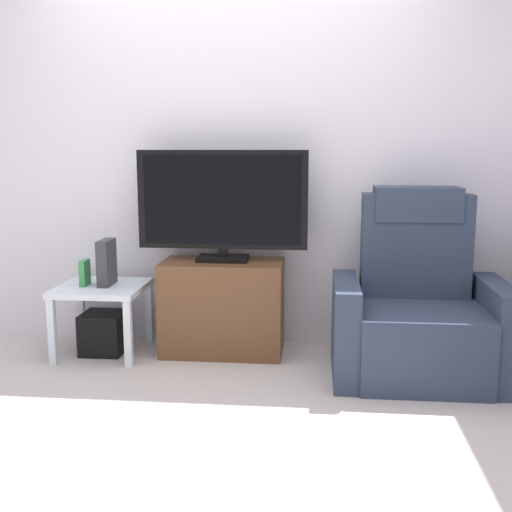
{
  "coord_description": "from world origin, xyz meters",
  "views": [
    {
      "loc": [
        0.57,
        -2.99,
        1.31
      ],
      "look_at": [
        0.22,
        0.5,
        0.7
      ],
      "focal_mm": 43.71,
      "sensor_mm": 36.0,
      "label": 1
    }
  ],
  "objects_px": {
    "tv_stand": "(223,307)",
    "television": "(222,203)",
    "recliner_armchair": "(418,311)",
    "subwoofer_box": "(104,333)",
    "side_table": "(102,296)",
    "book_upright": "(85,273)",
    "game_console": "(107,262)"
  },
  "relations": [
    {
      "from": "recliner_armchair",
      "to": "side_table",
      "type": "relative_size",
      "value": 2.0
    },
    {
      "from": "television",
      "to": "subwoofer_box",
      "type": "bearing_deg",
      "value": -172.09
    },
    {
      "from": "tv_stand",
      "to": "side_table",
      "type": "relative_size",
      "value": 1.42
    },
    {
      "from": "subwoofer_box",
      "to": "television",
      "type": "bearing_deg",
      "value": 7.91
    },
    {
      "from": "game_console",
      "to": "book_upright",
      "type": "bearing_deg",
      "value": -167.47
    },
    {
      "from": "tv_stand",
      "to": "subwoofer_box",
      "type": "relative_size",
      "value": 2.91
    },
    {
      "from": "subwoofer_box",
      "to": "book_upright",
      "type": "height_order",
      "value": "book_upright"
    },
    {
      "from": "television",
      "to": "subwoofer_box",
      "type": "height_order",
      "value": "television"
    },
    {
      "from": "tv_stand",
      "to": "recliner_armchair",
      "type": "height_order",
      "value": "recliner_armchair"
    },
    {
      "from": "recliner_armchair",
      "to": "book_upright",
      "type": "bearing_deg",
      "value": 168.88
    },
    {
      "from": "subwoofer_box",
      "to": "game_console",
      "type": "xyz_separation_m",
      "value": [
        0.04,
        0.01,
        0.46
      ]
    },
    {
      "from": "tv_stand",
      "to": "television",
      "type": "xyz_separation_m",
      "value": [
        0.0,
        0.02,
        0.67
      ]
    },
    {
      "from": "side_table",
      "to": "game_console",
      "type": "relative_size",
      "value": 1.85
    },
    {
      "from": "television",
      "to": "book_upright",
      "type": "bearing_deg",
      "value": -171.7
    },
    {
      "from": "recliner_armchair",
      "to": "game_console",
      "type": "distance_m",
      "value": 1.94
    },
    {
      "from": "game_console",
      "to": "television",
      "type": "bearing_deg",
      "value": 7.51
    },
    {
      "from": "tv_stand",
      "to": "subwoofer_box",
      "type": "bearing_deg",
      "value": -173.47
    },
    {
      "from": "subwoofer_box",
      "to": "game_console",
      "type": "relative_size",
      "value": 0.91
    },
    {
      "from": "tv_stand",
      "to": "side_table",
      "type": "xyz_separation_m",
      "value": [
        -0.77,
        -0.09,
        0.08
      ]
    },
    {
      "from": "tv_stand",
      "to": "recliner_armchair",
      "type": "distance_m",
      "value": 1.22
    },
    {
      "from": "book_upright",
      "to": "game_console",
      "type": "xyz_separation_m",
      "value": [
        0.14,
        0.03,
        0.06
      ]
    },
    {
      "from": "television",
      "to": "side_table",
      "type": "xyz_separation_m",
      "value": [
        -0.77,
        -0.11,
        -0.59
      ]
    },
    {
      "from": "television",
      "to": "recliner_armchair",
      "type": "relative_size",
      "value": 0.99
    },
    {
      "from": "subwoofer_box",
      "to": "book_upright",
      "type": "bearing_deg",
      "value": -168.69
    },
    {
      "from": "side_table",
      "to": "book_upright",
      "type": "relative_size",
      "value": 3.29
    },
    {
      "from": "recliner_armchair",
      "to": "subwoofer_box",
      "type": "relative_size",
      "value": 4.09
    },
    {
      "from": "book_upright",
      "to": "subwoofer_box",
      "type": "bearing_deg",
      "value": 11.31
    },
    {
      "from": "television",
      "to": "side_table",
      "type": "height_order",
      "value": "television"
    },
    {
      "from": "side_table",
      "to": "game_console",
      "type": "xyz_separation_m",
      "value": [
        0.03,
        0.01,
        0.22
      ]
    },
    {
      "from": "tv_stand",
      "to": "game_console",
      "type": "xyz_separation_m",
      "value": [
        -0.73,
        -0.08,
        0.29
      ]
    },
    {
      "from": "book_upright",
      "to": "game_console",
      "type": "relative_size",
      "value": 0.56
    },
    {
      "from": "recliner_armchair",
      "to": "book_upright",
      "type": "relative_size",
      "value": 6.57
    }
  ]
}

